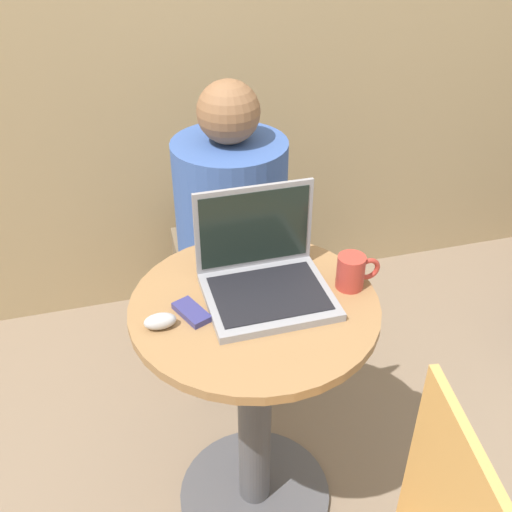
% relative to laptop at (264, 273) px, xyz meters
% --- Properties ---
extents(ground_plane, '(12.00, 12.00, 0.00)m').
position_rel_laptop_xyz_m(ground_plane, '(-0.04, -0.04, -0.82)').
color(ground_plane, '#7F6B56').
extents(round_table, '(0.61, 0.61, 0.77)m').
position_rel_laptop_xyz_m(round_table, '(-0.04, -0.04, -0.34)').
color(round_table, '#4C4C51').
rests_on(round_table, ground_plane).
extents(laptop, '(0.30, 0.26, 0.25)m').
position_rel_laptop_xyz_m(laptop, '(0.00, 0.00, 0.00)').
color(laptop, gray).
rests_on(laptop, round_table).
extents(cell_phone, '(0.08, 0.11, 0.02)m').
position_rel_laptop_xyz_m(cell_phone, '(-0.19, -0.05, -0.04)').
color(cell_phone, navy).
rests_on(cell_phone, round_table).
extents(computer_mouse, '(0.07, 0.04, 0.04)m').
position_rel_laptop_xyz_m(computer_mouse, '(-0.27, -0.08, -0.03)').
color(computer_mouse, '#B2B2B7').
rests_on(computer_mouse, round_table).
extents(coffee_cup, '(0.11, 0.07, 0.09)m').
position_rel_laptop_xyz_m(coffee_cup, '(0.22, -0.04, -0.01)').
color(coffee_cup, '#B2382D').
rests_on(coffee_cup, round_table).
extents(person_seated, '(0.37, 0.57, 1.13)m').
position_rel_laptop_xyz_m(person_seated, '(0.04, 0.59, -0.35)').
color(person_seated, brown).
rests_on(person_seated, ground_plane).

